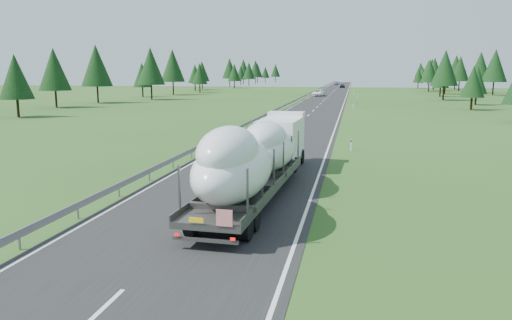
% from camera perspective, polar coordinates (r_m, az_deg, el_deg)
% --- Properties ---
extents(ground, '(400.00, 400.00, 0.00)m').
position_cam_1_polar(ground, '(14.80, -17.59, -16.42)').
color(ground, '#264B19').
rests_on(ground, ground).
extents(road_surface, '(10.00, 400.00, 0.02)m').
position_cam_1_polar(road_surface, '(111.92, 7.72, 6.69)').
color(road_surface, black).
rests_on(road_surface, ground).
extents(guardrail, '(0.10, 400.00, 0.76)m').
position_cam_1_polar(guardrail, '(112.26, 5.00, 7.06)').
color(guardrail, slate).
rests_on(guardrail, ground).
extents(marker_posts, '(0.13, 350.08, 1.00)m').
position_cam_1_polar(marker_posts, '(166.64, 11.14, 7.87)').
color(marker_posts, silver).
rests_on(marker_posts, ground).
extents(highway_sign, '(0.08, 0.90, 2.60)m').
position_cam_1_polar(highway_sign, '(91.65, 11.51, 6.97)').
color(highway_sign, slate).
rests_on(highway_sign, ground).
extents(tree_line_right, '(28.74, 325.79, 12.50)m').
position_cam_1_polar(tree_line_right, '(137.74, 25.47, 9.38)').
color(tree_line_right, black).
rests_on(tree_line_right, ground).
extents(tree_line_left, '(15.69, 326.42, 12.62)m').
position_cam_1_polar(tree_line_left, '(154.96, -8.16, 10.24)').
color(tree_line_left, black).
rests_on(tree_line_left, ground).
extents(boat_truck, '(3.45, 19.64, 4.31)m').
position_cam_1_polar(boat_truck, '(26.00, 0.24, 0.78)').
color(boat_truck, white).
rests_on(boat_truck, ground).
extents(distant_van, '(3.22, 6.38, 1.73)m').
position_cam_1_polar(distant_van, '(134.16, 7.17, 7.62)').
color(distant_van, white).
rests_on(distant_van, ground).
extents(distant_car_dark, '(1.96, 4.51, 1.52)m').
position_cam_1_polar(distant_car_dark, '(203.74, 9.84, 8.35)').
color(distant_car_dark, black).
rests_on(distant_car_dark, ground).
extents(distant_car_blue, '(1.90, 4.70, 1.52)m').
position_cam_1_polar(distant_car_blue, '(248.13, 9.18, 8.65)').
color(distant_car_blue, '#191B48').
rests_on(distant_car_blue, ground).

